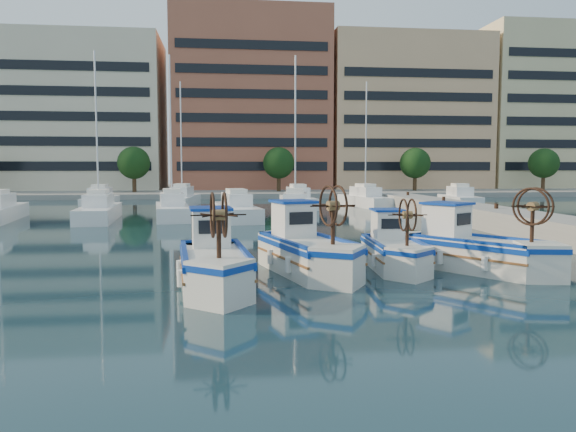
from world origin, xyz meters
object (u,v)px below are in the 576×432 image
Objects in this scene: fishing_boat_a at (214,260)px; fishing_boat_c at (393,248)px; fishing_boat_b at (306,248)px; fishing_boat_d at (474,247)px.

fishing_boat_c is (6.48, 2.48, -0.10)m from fishing_boat_a.
fishing_boat_b is at bearing -167.47° from fishing_boat_c.
fishing_boat_b is 1.20× the size of fishing_boat_c.
fishing_boat_b is 1.05× the size of fishing_boat_d.
fishing_boat_a is 1.00× the size of fishing_boat_d.
fishing_boat_d reaches higher than fishing_boat_a.
fishing_boat_b is at bearing 142.66° from fishing_boat_d.
fishing_boat_d is (2.68, -0.83, 0.10)m from fishing_boat_c.
fishing_boat_c is (3.31, 0.52, -0.13)m from fishing_boat_b.
fishing_boat_a is 1.14× the size of fishing_boat_c.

